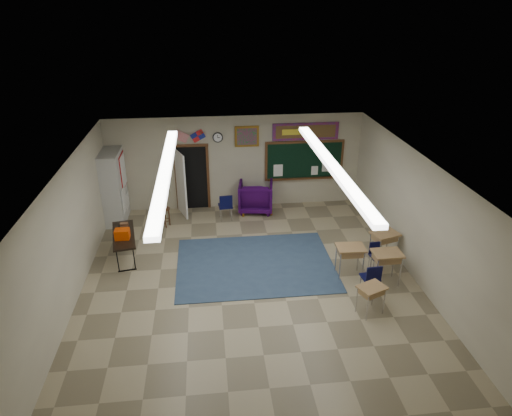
{
  "coord_description": "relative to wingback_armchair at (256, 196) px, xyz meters",
  "views": [
    {
      "loc": [
        -0.91,
        -9.19,
        6.3
      ],
      "look_at": [
        0.3,
        1.5,
        1.28
      ],
      "focal_mm": 32.0,
      "sensor_mm": 36.0,
      "label": 1
    }
  ],
  "objects": [
    {
      "name": "student_chair_reading",
      "position": [
        -1.0,
        -0.55,
        -0.06
      ],
      "size": [
        0.47,
        0.47,
        0.86
      ],
      "primitive_type": null,
      "rotation": [
        0.0,
        0.0,
        3.23
      ],
      "color": "black",
      "rests_on": "floor"
    },
    {
      "name": "area_rug",
      "position": [
        -0.38,
        -3.28,
        -0.48
      ],
      "size": [
        4.0,
        3.0,
        0.02
      ],
      "primitive_type": "cube",
      "color": "#32475F",
      "rests_on": "floor"
    },
    {
      "name": "wall_clock",
      "position": [
        -1.13,
        0.39,
        1.86
      ],
      "size": [
        0.32,
        0.05,
        0.32
      ],
      "color": "black",
      "rests_on": "back_wall"
    },
    {
      "name": "student_desk_back_left",
      "position": [
        1.87,
        -5.52,
        -0.11
      ],
      "size": [
        0.69,
        0.61,
        0.68
      ],
      "rotation": [
        0.0,
        0.0,
        0.41
      ],
      "color": "#A4744C",
      "rests_on": "floor"
    },
    {
      "name": "student_desk_front_right",
      "position": [
        2.95,
        -3.42,
        -0.05
      ],
      "size": [
        0.78,
        0.67,
        0.8
      ],
      "rotation": [
        0.0,
        0.0,
        0.3
      ],
      "color": "#A4744C",
      "rests_on": "floor"
    },
    {
      "name": "right_wall",
      "position": [
        3.42,
        -4.08,
        1.01
      ],
      "size": [
        0.04,
        9.0,
        3.0
      ],
      "primitive_type": "cube",
      "color": "#BEB79A",
      "rests_on": "floor"
    },
    {
      "name": "floor",
      "position": [
        -0.58,
        -4.08,
        -0.49
      ],
      "size": [
        9.0,
        9.0,
        0.0
      ],
      "primitive_type": "plane",
      "color": "#9B8E6B",
      "rests_on": "ground"
    },
    {
      "name": "student_chair_desk_b",
      "position": [
        2.63,
        -3.83,
        -0.14
      ],
      "size": [
        0.38,
        0.38,
        0.7
      ],
      "primitive_type": null,
      "rotation": [
        0.0,
        0.0,
        0.09
      ],
      "color": "black",
      "rests_on": "floor"
    },
    {
      "name": "storage_cabinet",
      "position": [
        -4.3,
        -0.23,
        0.6
      ],
      "size": [
        0.59,
        1.25,
        2.2
      ],
      "color": "#B1B2AD",
      "rests_on": "floor"
    },
    {
      "name": "chalkboard",
      "position": [
        1.62,
        0.39,
        0.97
      ],
      "size": [
        2.55,
        0.14,
        1.3
      ],
      "color": "#543018",
      "rests_on": "back_wall"
    },
    {
      "name": "student_chair_desk_a",
      "position": [
        2.11,
        -4.8,
        -0.09
      ],
      "size": [
        0.43,
        0.43,
        0.81
      ],
      "primitive_type": null,
      "rotation": [
        0.0,
        0.0,
        3.21
      ],
      "color": "black",
      "rests_on": "floor"
    },
    {
      "name": "wingback_armchair",
      "position": [
        0.0,
        0.0,
        0.0
      ],
      "size": [
        1.21,
        1.23,
        0.99
      ],
      "primitive_type": "imported",
      "rotation": [
        0.0,
        0.0,
        2.99
      ],
      "color": "#260538",
      "rests_on": "floor"
    },
    {
      "name": "wall_flags",
      "position": [
        -1.98,
        0.36,
        1.99
      ],
      "size": [
        1.16,
        0.06,
        0.7
      ],
      "primitive_type": null,
      "color": "red",
      "rests_on": "back_wall"
    },
    {
      "name": "bulletin_board",
      "position": [
        1.62,
        0.39,
        1.96
      ],
      "size": [
        2.1,
        0.05,
        0.55
      ],
      "color": "red",
      "rests_on": "back_wall"
    },
    {
      "name": "back_wall",
      "position": [
        -0.58,
        0.42,
        1.01
      ],
      "size": [
        8.0,
        0.04,
        3.0
      ],
      "primitive_type": "cube",
      "color": "#BEB79A",
      "rests_on": "floor"
    },
    {
      "name": "left_wall",
      "position": [
        -4.58,
        -4.08,
        1.01
      ],
      "size": [
        0.04,
        9.0,
        3.0
      ],
      "primitive_type": "cube",
      "color": "#BEB79A",
      "rests_on": "floor"
    },
    {
      "name": "student_desk_back_right",
      "position": [
        2.62,
        -4.41,
        -0.03
      ],
      "size": [
        0.69,
        0.52,
        0.83
      ],
      "rotation": [
        0.0,
        0.0,
        0.01
      ],
      "color": "#A4744C",
      "rests_on": "floor"
    },
    {
      "name": "fluorescent_strips",
      "position": [
        -0.58,
        -4.08,
        2.45
      ],
      "size": [
        3.86,
        6.0,
        0.1
      ],
      "primitive_type": null,
      "color": "white",
      "rests_on": "ceiling"
    },
    {
      "name": "framed_art_print",
      "position": [
        -0.23,
        0.39,
        1.86
      ],
      "size": [
        0.75,
        0.05,
        0.65
      ],
      "color": "#91611C",
      "rests_on": "back_wall"
    },
    {
      "name": "student_desk_front_left",
      "position": [
        1.85,
        -4.04,
        -0.04
      ],
      "size": [
        0.69,
        0.53,
        0.82
      ],
      "rotation": [
        0.0,
        0.0,
        -0.03
      ],
      "color": "#A4744C",
      "rests_on": "floor"
    },
    {
      "name": "folding_table",
      "position": [
        -3.75,
        -2.51,
        -0.12
      ],
      "size": [
        0.81,
        1.7,
        0.93
      ],
      "rotation": [
        0.0,
        0.0,
        0.17
      ],
      "color": "black",
      "rests_on": "floor"
    },
    {
      "name": "front_wall",
      "position": [
        -0.58,
        -8.58,
        1.01
      ],
      "size": [
        8.0,
        0.04,
        3.0
      ],
      "primitive_type": "cube",
      "color": "#BEB79A",
      "rests_on": "floor"
    },
    {
      "name": "wooden_stool",
      "position": [
        -2.83,
        -0.8,
        -0.19
      ],
      "size": [
        0.33,
        0.33,
        0.58
      ],
      "color": "#452614",
      "rests_on": "floor"
    },
    {
      "name": "ceiling",
      "position": [
        -0.58,
        -4.08,
        2.51
      ],
      "size": [
        8.0,
        9.0,
        0.04
      ],
      "primitive_type": "cube",
      "color": "silver",
      "rests_on": "back_wall"
    },
    {
      "name": "doorway",
      "position": [
        -2.09,
        0.28,
        0.57
      ],
      "size": [
        1.1,
        0.89,
        2.16
      ],
      "color": "black",
      "rests_on": "back_wall"
    }
  ]
}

